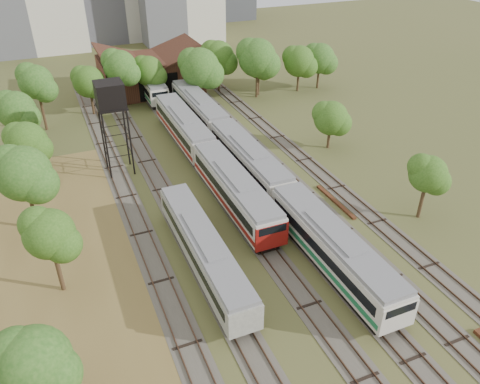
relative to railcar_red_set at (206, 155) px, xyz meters
name	(u,v)px	position (x,y,z in m)	size (l,w,h in m)	color
ground	(354,326)	(2.00, -27.08, -2.08)	(240.00, 240.00, 0.00)	#475123
dry_grass_patch	(92,323)	(-16.00, -19.08, -2.06)	(14.00, 60.00, 0.04)	brown
tracks	(224,176)	(1.33, -2.08, -2.04)	(24.60, 80.00, 0.19)	#4C473D
railcar_red_set	(206,155)	(0.00, 0.00, 0.00)	(3.18, 34.58, 3.93)	black
railcar_green_set	(249,161)	(4.00, -3.20, -0.03)	(3.14, 52.08, 3.88)	black
railcar_rear	(148,83)	(0.00, 28.86, -0.17)	(2.92, 16.08, 3.61)	black
old_grey_coach	(204,250)	(-6.00, -16.27, -0.22)	(2.76, 18.00, 3.40)	black
water_tower	(110,97)	(-9.39, 3.98, 7.03)	(3.12, 3.12, 10.80)	black
rail_pile_far	(335,201)	(10.20, -11.91, -1.97)	(0.44, 7.00, 0.23)	#552C18
maintenance_shed	(150,73)	(1.00, 30.90, 0.84)	(16.45, 11.55, 7.58)	#391E14
tree_band_left	(31,205)	(-18.77, -8.88, 3.14)	(6.38, 55.15, 8.66)	#382616
tree_band_far	(207,65)	(8.04, 22.08, 3.74)	(49.09, 10.73, 9.47)	#382616
tree_band_right	(322,109)	(16.60, 1.92, 2.41)	(4.32, 42.89, 6.79)	#382616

